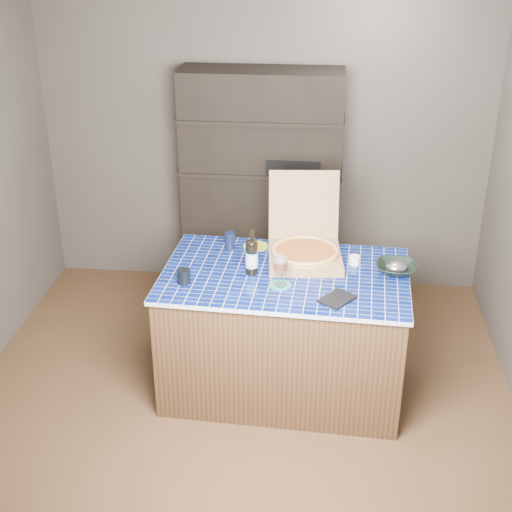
# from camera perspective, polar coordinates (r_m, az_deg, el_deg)

# --- Properties ---
(room) EXTENTS (3.50, 3.50, 3.50)m
(room) POSITION_cam_1_polar(r_m,az_deg,el_deg) (3.99, -1.61, 2.64)
(room) COLOR brown
(room) RESTS_ON ground
(shelving_unit) EXTENTS (1.20, 0.41, 1.80)m
(shelving_unit) POSITION_cam_1_polar(r_m,az_deg,el_deg) (5.53, 0.48, 5.57)
(shelving_unit) COLOR black
(shelving_unit) RESTS_ON floor
(kitchen_island) EXTENTS (1.55, 1.03, 0.82)m
(kitchen_island) POSITION_cam_1_polar(r_m,az_deg,el_deg) (4.57, 2.26, -5.98)
(kitchen_island) COLOR #4C341D
(kitchen_island) RESTS_ON floor
(pizza_box) EXTENTS (0.50, 0.59, 0.50)m
(pizza_box) POSITION_cam_1_polar(r_m,az_deg,el_deg) (4.52, 3.93, 0.55)
(pizza_box) COLOR #98804E
(pizza_box) RESTS_ON kitchen_island
(mead_bottle) EXTENTS (0.08, 0.08, 0.30)m
(mead_bottle) POSITION_cam_1_polar(r_m,az_deg,el_deg) (4.31, -0.34, -0.01)
(mead_bottle) COLOR black
(mead_bottle) RESTS_ON kitchen_island
(teal_trivet) EXTENTS (0.14, 0.14, 0.01)m
(teal_trivet) POSITION_cam_1_polar(r_m,az_deg,el_deg) (4.22, 1.94, -2.34)
(teal_trivet) COLOR #198471
(teal_trivet) RESTS_ON kitchen_island
(wine_glass) EXTENTS (0.09, 0.09, 0.20)m
(wine_glass) POSITION_cam_1_polar(r_m,az_deg,el_deg) (4.16, 1.97, -0.68)
(wine_glass) COLOR white
(wine_glass) RESTS_ON teal_trivet
(tumbler) EXTENTS (0.08, 0.08, 0.09)m
(tumbler) POSITION_cam_1_polar(r_m,az_deg,el_deg) (4.26, -5.80, -1.61)
(tumbler) COLOR black
(tumbler) RESTS_ON kitchen_island
(dvd_case) EXTENTS (0.23, 0.24, 0.02)m
(dvd_case) POSITION_cam_1_polar(r_m,az_deg,el_deg) (4.09, 6.52, -3.44)
(dvd_case) COLOR black
(dvd_case) RESTS_ON kitchen_island
(bowl) EXTENTS (0.28, 0.28, 0.06)m
(bowl) POSITION_cam_1_polar(r_m,az_deg,el_deg) (4.44, 11.16, -0.97)
(bowl) COLOR black
(bowl) RESTS_ON kitchen_island
(foil_contents) EXTENTS (0.13, 0.11, 0.06)m
(foil_contents) POSITION_cam_1_polar(r_m,az_deg,el_deg) (4.44, 11.17, -0.86)
(foil_contents) COLOR #B1B1BD
(foil_contents) RESTS_ON bowl
(white_jar) EXTENTS (0.07, 0.07, 0.06)m
(white_jar) POSITION_cam_1_polar(r_m,az_deg,el_deg) (4.50, 7.89, -0.32)
(white_jar) COLOR white
(white_jar) RESTS_ON kitchen_island
(navy_cup) EXTENTS (0.07, 0.07, 0.11)m
(navy_cup) POSITION_cam_1_polar(r_m,az_deg,el_deg) (4.67, -2.10, 1.25)
(navy_cup) COLOR black
(navy_cup) RESTS_ON kitchen_island
(green_trivet) EXTENTS (0.17, 0.17, 0.01)m
(green_trivet) POSITION_cam_1_polar(r_m,az_deg,el_deg) (4.71, -0.01, 0.79)
(green_trivet) COLOR gold
(green_trivet) RESTS_ON kitchen_island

